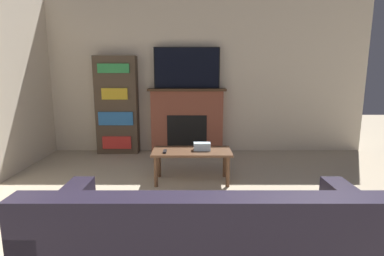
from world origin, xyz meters
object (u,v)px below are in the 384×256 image
Objects in this scene: tv at (186,68)px; bookshelf at (117,106)px; fireplace at (187,121)px; coffee_table at (191,155)px.

tv is 1.40m from bookshelf.
tv is 0.66× the size of bookshelf.
coffee_table is (0.09, -1.50, -0.21)m from fireplace.
bookshelf is (-1.24, -0.02, 0.27)m from fireplace.
coffee_table is at bearing -86.66° from fireplace.
fireplace is at bearing 90.00° from tv.
bookshelf reaches higher than fireplace.
coffee_table is at bearing -86.61° from tv.
fireplace is 1.52m from coffee_table.
fireplace is 0.93m from tv.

